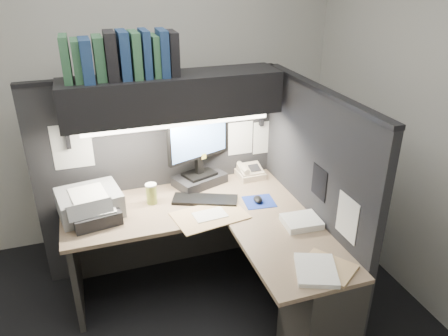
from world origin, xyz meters
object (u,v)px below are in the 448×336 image
(monitor, at_px, (199,157))
(keyboard, at_px, (205,200))
(overhead_shelf, at_px, (173,96))
(notebook_stack, at_px, (96,215))
(coffee_cup, at_px, (152,194))
(telephone, at_px, (250,172))
(desk, at_px, (247,271))
(printer, at_px, (90,202))

(monitor, relative_size, keyboard, 1.23)
(overhead_shelf, relative_size, notebook_stack, 4.96)
(monitor, bearing_deg, coffee_cup, -177.02)
(telephone, distance_m, notebook_stack, 1.30)
(coffee_cup, bearing_deg, desk, -50.74)
(monitor, bearing_deg, keyboard, -118.09)
(desk, relative_size, coffee_cup, 11.55)
(overhead_shelf, bearing_deg, notebook_stack, -158.91)
(printer, bearing_deg, coffee_cup, -9.33)
(overhead_shelf, distance_m, telephone, 0.97)
(telephone, relative_size, coffee_cup, 1.48)
(desk, height_order, telephone, telephone)
(monitor, distance_m, coffee_cup, 0.49)
(desk, bearing_deg, overhead_shelf, 111.79)
(desk, distance_m, telephone, 0.94)
(desk, height_order, keyboard, keyboard)
(keyboard, relative_size, notebook_stack, 1.55)
(desk, distance_m, overhead_shelf, 1.33)
(telephone, relative_size, printer, 0.52)
(keyboard, distance_m, notebook_stack, 0.80)
(overhead_shelf, xyz_separation_m, monitor, (0.20, 0.07, -0.53))
(desk, relative_size, printer, 4.03)
(monitor, distance_m, keyboard, 0.36)
(overhead_shelf, xyz_separation_m, keyboard, (0.16, -0.21, -0.76))
(telephone, distance_m, printer, 1.31)
(coffee_cup, relative_size, notebook_stack, 0.47)
(keyboard, relative_size, printer, 1.15)
(desk, xyz_separation_m, keyboard, (-0.14, 0.54, 0.30))
(overhead_shelf, bearing_deg, keyboard, -52.85)
(overhead_shelf, bearing_deg, coffee_cup, -152.36)
(monitor, distance_m, telephone, 0.47)
(notebook_stack, bearing_deg, overhead_shelf, 21.09)
(keyboard, bearing_deg, notebook_stack, -155.13)
(keyboard, distance_m, printer, 0.83)
(telephone, xyz_separation_m, printer, (-1.29, -0.18, 0.04))
(telephone, height_order, coffee_cup, coffee_cup)
(keyboard, height_order, notebook_stack, notebook_stack)
(desk, bearing_deg, notebook_stack, 151.39)
(monitor, height_order, notebook_stack, monitor)
(overhead_shelf, relative_size, monitor, 2.60)
(printer, bearing_deg, telephone, -1.40)
(overhead_shelf, distance_m, coffee_cup, 0.74)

